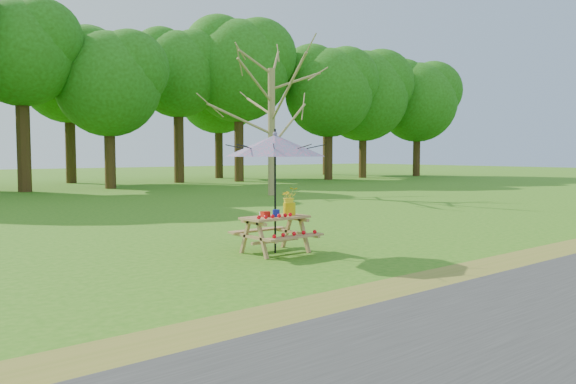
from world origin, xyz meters
TOP-DOWN VIEW (x-y plane):
  - ground at (0.00, 0.00)m, footprint 120.00×120.00m
  - treeline at (0.00, 22.00)m, footprint 60.00×12.00m
  - bare_tree at (3.45, 11.60)m, footprint 6.59×6.59m
  - picnic_table at (-4.97, 0.50)m, footprint 1.20×1.32m
  - patio_umbrella at (-4.97, 0.50)m, footprint 1.97×1.97m
  - produce_bins at (-5.06, 0.55)m, footprint 0.30×0.40m
  - tomatoes_row at (-5.12, 0.32)m, footprint 0.77×0.13m
  - flower_bucket at (-4.63, 0.51)m, footprint 0.38×0.36m

SIDE VIEW (x-z plane):
  - ground at x=0.00m, z-range 0.00..0.00m
  - picnic_table at x=-4.97m, z-range -0.01..0.66m
  - tomatoes_row at x=-5.12m, z-range 0.67..0.74m
  - produce_bins at x=-5.06m, z-range 0.66..0.79m
  - flower_bucket at x=-4.63m, z-range 0.69..1.20m
  - patio_umbrella at x=-4.97m, z-range 0.82..3.07m
  - bare_tree at x=3.45m, z-range 1.34..13.85m
  - treeline at x=0.00m, z-range 0.00..16.00m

